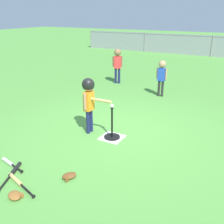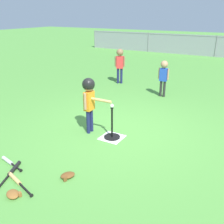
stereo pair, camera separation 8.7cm
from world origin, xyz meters
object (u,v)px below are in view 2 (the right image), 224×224
(spare_bat_silver, at_px, (9,162))
(glove_near_bats, at_px, (13,194))
(batter_child, at_px, (89,94))
(glove_by_plate, at_px, (68,175))
(baseball_on_tee, at_px, (112,106))
(spare_bat_wood, at_px, (17,180))
(fielder_deep_right, at_px, (120,61))
(spare_bat_black, at_px, (12,171))
(batting_tee, at_px, (112,133))
(fielder_near_right, at_px, (164,74))

(spare_bat_silver, relative_size, glove_near_bats, 2.22)
(spare_bat_silver, height_order, glove_near_bats, glove_near_bats)
(batter_child, xyz_separation_m, glove_near_bats, (0.23, -2.18, -0.79))
(spare_bat_silver, xyz_separation_m, glove_by_plate, (1.08, 0.19, 0.01))
(baseball_on_tee, distance_m, spare_bat_wood, 2.11)
(batter_child, distance_m, spare_bat_silver, 1.90)
(fielder_deep_right, xyz_separation_m, spare_bat_black, (1.11, -5.56, -0.74))
(baseball_on_tee, distance_m, fielder_deep_right, 4.18)
(glove_by_plate, bearing_deg, fielder_deep_right, 110.42)
(spare_bat_silver, distance_m, spare_bat_wood, 0.58)
(batting_tee, bearing_deg, spare_bat_wood, -104.30)
(fielder_near_right, distance_m, glove_by_plate, 4.58)
(fielder_deep_right, bearing_deg, glove_by_plate, -69.58)
(fielder_near_right, bearing_deg, glove_by_plate, -88.33)
(batter_child, distance_m, spare_bat_wood, 2.10)
(spare_bat_black, height_order, glove_by_plate, glove_by_plate)
(batter_child, bearing_deg, baseball_on_tee, 0.51)
(fielder_deep_right, relative_size, spare_bat_black, 1.77)
(fielder_near_right, relative_size, spare_bat_black, 1.58)
(batting_tee, bearing_deg, fielder_near_right, 90.97)
(baseball_on_tee, bearing_deg, fielder_near_right, 90.97)
(batting_tee, bearing_deg, glove_by_plate, -86.91)
(fielder_near_right, xyz_separation_m, fielder_deep_right, (-1.81, 0.69, 0.08))
(batter_child, height_order, glove_by_plate, batter_child)
(fielder_deep_right, distance_m, glove_by_plate, 5.62)
(fielder_near_right, bearing_deg, baseball_on_tee, -89.03)
(glove_by_plate, distance_m, glove_near_bats, 0.79)
(spare_bat_black, bearing_deg, spare_bat_silver, 149.10)
(batting_tee, relative_size, fielder_near_right, 0.60)
(spare_bat_silver, bearing_deg, fielder_deep_right, 99.07)
(fielder_near_right, height_order, glove_by_plate, fielder_near_right)
(batting_tee, height_order, spare_bat_black, batting_tee)
(batting_tee, height_order, fielder_near_right, fielder_near_right)
(glove_by_plate, bearing_deg, spare_bat_black, -158.02)
(fielder_near_right, bearing_deg, spare_bat_black, -98.18)
(spare_bat_wood, height_order, glove_near_bats, glove_near_bats)
(spare_bat_black, bearing_deg, spare_bat_wood, -27.46)
(batting_tee, bearing_deg, spare_bat_silver, -121.01)
(fielder_deep_right, bearing_deg, fielder_near_right, -20.91)
(spare_bat_silver, distance_m, glove_near_bats, 0.88)
(fielder_near_right, height_order, fielder_deep_right, fielder_deep_right)
(glove_near_bats, bearing_deg, baseball_on_tee, 82.49)
(fielder_near_right, xyz_separation_m, glove_by_plate, (0.13, -4.53, -0.65))
(batting_tee, relative_size, fielder_deep_right, 0.54)
(batting_tee, distance_m, baseball_on_tee, 0.58)
(baseball_on_tee, bearing_deg, batting_tee, 0.00)
(spare_bat_silver, xyz_separation_m, spare_bat_wood, (0.50, -0.28, 0.00))
(batting_tee, bearing_deg, glove_near_bats, -97.51)
(batting_tee, distance_m, spare_bat_silver, 1.94)
(glove_near_bats, bearing_deg, spare_bat_silver, 143.97)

